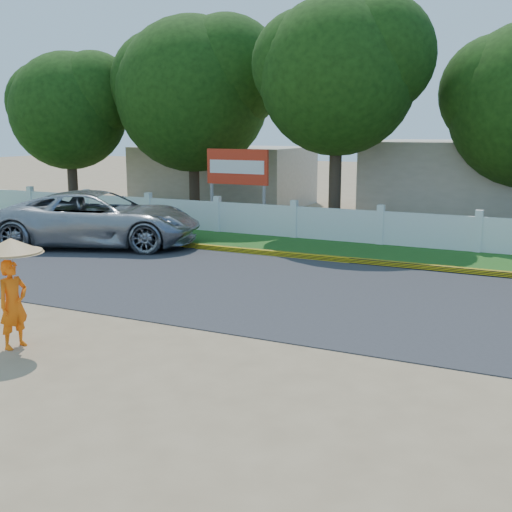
% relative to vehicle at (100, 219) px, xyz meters
% --- Properties ---
extents(ground, '(120.00, 120.00, 0.00)m').
position_rel_vehicle_xyz_m(ground, '(8.01, -7.13, -0.88)').
color(ground, '#9E8460').
rests_on(ground, ground).
extents(road, '(60.00, 7.00, 0.02)m').
position_rel_vehicle_xyz_m(road, '(8.01, -2.63, -0.87)').
color(road, '#38383A').
rests_on(road, ground).
extents(grass_verge, '(60.00, 3.50, 0.03)m').
position_rel_vehicle_xyz_m(grass_verge, '(8.01, 2.62, -0.87)').
color(grass_verge, '#2D601E').
rests_on(grass_verge, ground).
extents(curb, '(40.00, 0.18, 0.16)m').
position_rel_vehicle_xyz_m(curb, '(8.01, 0.92, -0.80)').
color(curb, yellow).
rests_on(curb, ground).
extents(fence, '(40.00, 0.10, 1.10)m').
position_rel_vehicle_xyz_m(fence, '(8.01, 4.07, -0.33)').
color(fence, silver).
rests_on(fence, ground).
extents(building_near, '(10.00, 6.00, 3.20)m').
position_rel_vehicle_xyz_m(building_near, '(11.01, 10.87, 0.72)').
color(building_near, '#B7AD99').
rests_on(building_near, ground).
extents(building_far, '(8.00, 5.00, 2.80)m').
position_rel_vehicle_xyz_m(building_far, '(-1.99, 11.87, 0.52)').
color(building_far, '#B7AD99').
rests_on(building_far, ground).
extents(vehicle, '(6.98, 5.02, 1.76)m').
position_rel_vehicle_xyz_m(vehicle, '(0.00, 0.00, 0.00)').
color(vehicle, '#96999E').
rests_on(vehicle, ground).
extents(monk_with_parasol, '(1.06, 1.06, 1.92)m').
position_rel_vehicle_xyz_m(monk_with_parasol, '(4.97, -8.32, 0.37)').
color(monk_with_parasol, '#FF650D').
rests_on(monk_with_parasol, ground).
extents(billboard, '(2.50, 0.13, 2.95)m').
position_rel_vehicle_xyz_m(billboard, '(2.26, 5.17, 1.26)').
color(billboard, gray).
rests_on(billboard, ground).
extents(tree_row, '(34.00, 7.82, 8.55)m').
position_rel_vehicle_xyz_m(tree_row, '(8.91, 7.05, 4.06)').
color(tree_row, '#473828').
rests_on(tree_row, ground).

